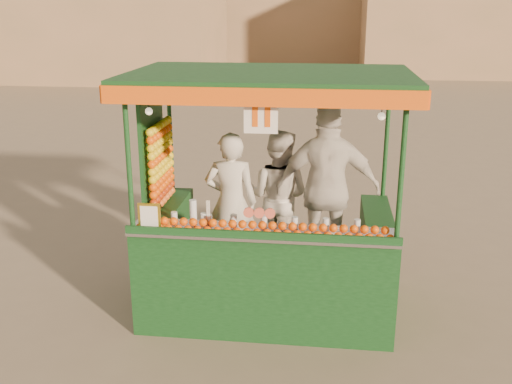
# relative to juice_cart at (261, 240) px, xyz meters

# --- Properties ---
(ground) EXTENTS (90.00, 90.00, 0.00)m
(ground) POSITION_rel_juice_cart_xyz_m (-0.31, 0.29, -0.83)
(ground) COLOR #716451
(ground) RESTS_ON ground
(building_left) EXTENTS (10.00, 6.00, 6.00)m
(building_left) POSITION_rel_juice_cart_xyz_m (-9.31, 20.29, 2.17)
(building_left) COLOR #9C7859
(building_left) RESTS_ON ground
(building_right) EXTENTS (9.00, 6.00, 5.00)m
(building_right) POSITION_rel_juice_cart_xyz_m (6.69, 24.29, 1.67)
(building_right) COLOR #9C7859
(building_right) RESTS_ON ground
(juice_cart) EXTENTS (2.83, 1.84, 2.57)m
(juice_cart) POSITION_rel_juice_cart_xyz_m (0.00, 0.00, 0.00)
(juice_cart) COLOR #0E3413
(juice_cart) RESTS_ON ground
(vendor_left) EXTENTS (0.60, 0.41, 1.60)m
(vendor_left) POSITION_rel_juice_cart_xyz_m (-0.38, 0.40, 0.27)
(vendor_left) COLOR beige
(vendor_left) RESTS_ON ground
(vendor_middle) EXTENTS (0.89, 0.77, 1.57)m
(vendor_middle) POSITION_rel_juice_cart_xyz_m (0.12, 0.72, 0.25)
(vendor_middle) COLOR silver
(vendor_middle) RESTS_ON ground
(vendor_right) EXTENTS (1.16, 0.52, 1.94)m
(vendor_right) POSITION_rel_juice_cart_xyz_m (0.69, 0.47, 0.44)
(vendor_right) COLOR silver
(vendor_right) RESTS_ON ground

